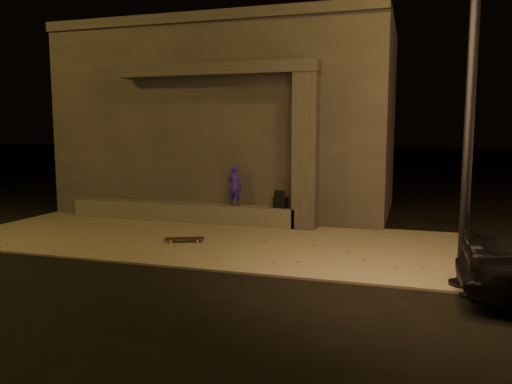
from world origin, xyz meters
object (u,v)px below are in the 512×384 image
(column, at_px, (306,152))
(skateboard, at_px, (185,239))
(skateboarder, at_px, (235,186))
(backpack, at_px, (280,202))

(column, relative_size, skateboard, 4.39)
(column, distance_m, skateboard, 3.50)
(skateboarder, distance_m, backpack, 1.20)
(backpack, distance_m, skateboard, 2.72)
(column, bearing_deg, skateboarder, 180.00)
(backpack, bearing_deg, column, 15.30)
(column, height_order, backpack, column)
(backpack, xyz_separation_m, skateboard, (-1.46, -2.24, -0.52))
(column, relative_size, backpack, 8.41)
(skateboarder, xyz_separation_m, skateboard, (-0.31, -2.24, -0.87))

